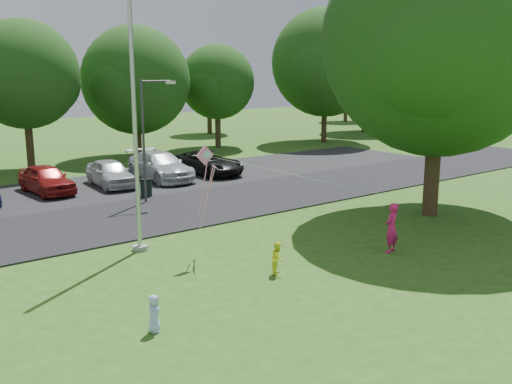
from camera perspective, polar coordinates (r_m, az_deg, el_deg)
ground at (r=17.35m, az=6.67°, el=-7.60°), size 120.00×120.00×0.00m
park_road at (r=24.30m, az=-8.36°, el=-1.86°), size 60.00×6.00×0.06m
parking_strip at (r=30.00m, az=-14.52°, el=0.53°), size 42.00×7.00×0.06m
flagpole at (r=18.50m, az=-12.04°, el=6.68°), size 0.50×0.50×10.00m
street_lamp at (r=25.50m, az=-10.75°, el=6.20°), size 1.52×0.53×5.51m
trash_can at (r=27.04m, az=-10.93°, el=0.39°), size 0.57×0.57×0.90m
big_tree at (r=23.77m, az=18.00°, el=13.88°), size 9.74×9.19×11.64m
tree_row at (r=38.15m, az=-18.11°, el=11.30°), size 64.35×11.94×10.88m
horizon_trees at (r=48.09m, az=-19.21°, el=9.57°), size 77.46×7.20×7.02m
parked_cars at (r=30.16m, az=-13.01°, el=2.06°), size 14.35×5.18×1.48m
woman at (r=19.01m, az=13.39°, el=-3.51°), size 0.68×0.53×1.64m
child_yellow at (r=16.66m, az=2.21°, el=-6.61°), size 0.60×0.58×0.97m
child_blue at (r=13.34m, az=-10.16°, el=-11.88°), size 0.44×0.51×0.88m
kite at (r=17.70m, az=-4.68°, el=2.26°), size 5.29×3.59×2.72m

